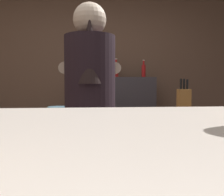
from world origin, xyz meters
name	(u,v)px	position (x,y,z in m)	size (l,w,h in m)	color
wall_back	(94,70)	(0.00, 2.20, 1.35)	(5.20, 0.10, 2.70)	brown
prep_counter	(135,163)	(0.35, 0.75, 0.45)	(2.10, 0.60, 0.91)	#4E3527
back_shelf	(117,123)	(0.32, 1.92, 0.62)	(0.98, 0.36, 1.24)	#3A363D
bartender	(90,110)	(-0.04, 0.29, 0.98)	(0.42, 0.51, 1.69)	#373739
knife_block	(184,100)	(0.75, 0.65, 1.02)	(0.10, 0.08, 0.29)	olive
mixing_bowl	(58,109)	(-0.32, 0.76, 0.93)	(0.18, 0.18, 0.05)	#467182
chefs_knife	(123,112)	(0.24, 0.70, 0.91)	(0.24, 0.03, 0.01)	silver
bottle_hot_sauce	(116,70)	(0.30, 1.98, 1.34)	(0.07, 0.07, 0.26)	red
bottle_olive_oil	(144,70)	(0.66, 1.83, 1.33)	(0.05, 0.05, 0.23)	red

